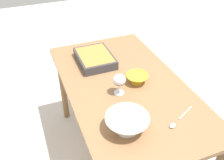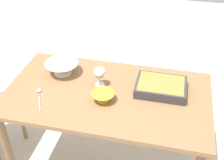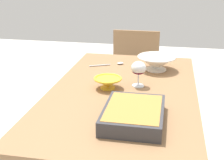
# 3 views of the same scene
# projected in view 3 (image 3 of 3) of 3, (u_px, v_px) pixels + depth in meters

# --- Properties ---
(dining_table) EXTENTS (1.37, 0.78, 0.75)m
(dining_table) POSITION_uv_depth(u_px,v_px,m) (123.00, 105.00, 1.72)
(dining_table) COLOR olive
(dining_table) RESTS_ON ground_plane
(chair) EXTENTS (0.38, 0.43, 0.84)m
(chair) POSITION_uv_depth(u_px,v_px,m) (134.00, 74.00, 2.75)
(chair) COLOR #595959
(chair) RESTS_ON ground_plane
(wine_glass) EXTENTS (0.08, 0.08, 0.14)m
(wine_glass) POSITION_uv_depth(u_px,v_px,m) (139.00, 69.00, 1.71)
(wine_glass) COLOR white
(wine_glass) RESTS_ON dining_table
(casserole_dish) EXTENTS (0.33, 0.25, 0.07)m
(casserole_dish) POSITION_uv_depth(u_px,v_px,m) (134.00, 113.00, 1.34)
(casserole_dish) COLOR #38383D
(casserole_dish) RESTS_ON dining_table
(mixing_bowl) EXTENTS (0.24, 0.24, 0.09)m
(mixing_bowl) POSITION_uv_depth(u_px,v_px,m) (156.00, 62.00, 1.99)
(mixing_bowl) COLOR white
(mixing_bowl) RESTS_ON dining_table
(small_bowl) EXTENTS (0.15, 0.15, 0.06)m
(small_bowl) POSITION_uv_depth(u_px,v_px,m) (108.00, 82.00, 1.70)
(small_bowl) COLOR yellow
(small_bowl) RESTS_ON dining_table
(serving_spoon) EXTENTS (0.12, 0.22, 0.01)m
(serving_spoon) POSITION_uv_depth(u_px,v_px,m) (114.00, 64.00, 2.11)
(serving_spoon) COLOR silver
(serving_spoon) RESTS_ON dining_table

